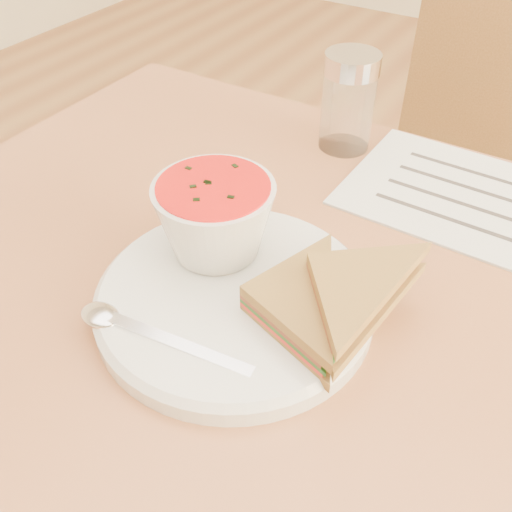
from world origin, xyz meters
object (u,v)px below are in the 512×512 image
Objects in this scene: plate at (235,300)px; condiment_shaker at (348,102)px; chair_far at (461,226)px; dining_table at (310,510)px; soup_bowl at (215,222)px.

plate is 0.32m from condiment_shaker.
chair_far reaches higher than plate.
dining_table is at bearing -65.95° from condiment_shaker.
condiment_shaker is (-0.12, -0.36, 0.38)m from chair_far.
chair_far is 7.79× the size of soup_bowl.
condiment_shaker reaches higher than plate.
plate is 2.25× the size of soup_bowl.
plate is at bearing -82.96° from condiment_shaker.
chair_far is at bearing 71.04° from condiment_shaker.
plate is at bearing 79.29° from chair_far.
plate is 0.07m from soup_bowl.
soup_bowl is 0.93× the size of condiment_shaker.
chair_far is at bearing 82.83° from plate.
dining_table is 1.16× the size of chair_far.
plate is at bearing -39.59° from soup_bowl.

